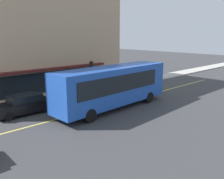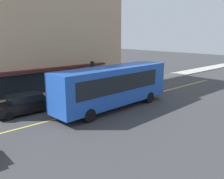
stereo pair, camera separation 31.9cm
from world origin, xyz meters
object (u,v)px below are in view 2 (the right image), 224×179
(bus, at_px, (113,85))
(pedestrian_near_storefront, at_px, (81,81))
(traffic_light, at_px, (93,69))
(car_black, at_px, (24,104))

(bus, height_order, pedestrian_near_storefront, bus)
(traffic_light, height_order, pedestrian_near_storefront, traffic_light)
(bus, relative_size, car_black, 2.61)
(bus, bearing_deg, car_black, 148.61)
(bus, xyz_separation_m, car_black, (-6.12, 3.73, -1.24))
(car_black, bearing_deg, pedestrian_near_storefront, 19.77)
(traffic_light, relative_size, pedestrian_near_storefront, 1.79)
(traffic_light, distance_m, pedestrian_near_storefront, 1.79)
(traffic_light, distance_m, car_black, 8.64)
(car_black, height_order, pedestrian_near_storefront, pedestrian_near_storefront)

